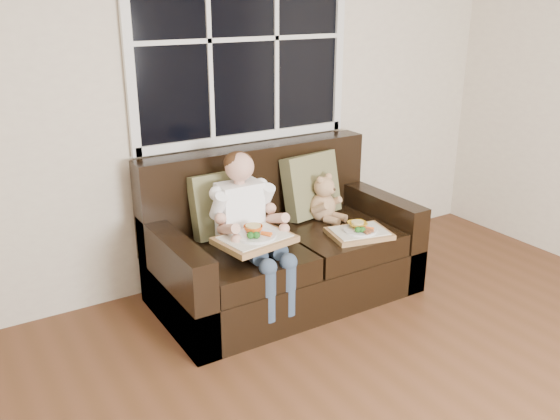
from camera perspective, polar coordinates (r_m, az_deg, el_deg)
window_back at (r=4.05m, az=-3.59°, el=16.10°), size 1.62×0.04×1.37m
loveseat at (r=3.98m, az=-0.00°, el=-3.91°), size 1.70×0.92×0.96m
pillow_left at (r=3.83m, az=-5.57°, el=0.55°), size 0.42×0.19×0.42m
pillow_right at (r=4.16m, az=3.02°, el=2.39°), size 0.46×0.27×0.45m
child at (r=3.61m, az=-3.12°, el=-0.63°), size 0.40×0.60×0.90m
teddy_bear at (r=4.10m, az=4.23°, el=0.85°), size 0.24×0.28×0.34m
tray_left at (r=3.50m, az=-2.45°, el=-2.70°), size 0.47×0.39×0.10m
tray_right at (r=3.87m, az=7.62°, el=-2.09°), size 0.43×0.36×0.09m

